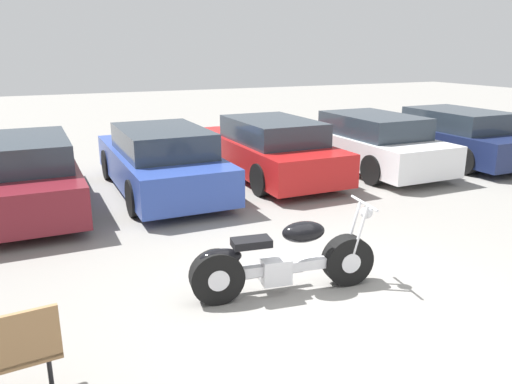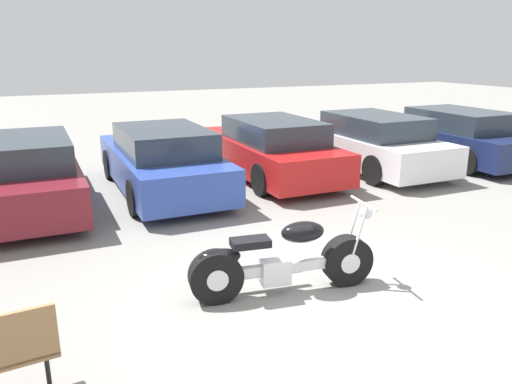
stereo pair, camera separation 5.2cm
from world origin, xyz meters
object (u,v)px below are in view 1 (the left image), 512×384
Objects in this scene: parked_car_white at (367,142)px; parked_car_navy at (449,136)px; motorcycle at (282,262)px; parked_car_maroon at (24,174)px; parked_car_red at (268,149)px; parked_car_blue at (161,161)px.

parked_car_navy is at bearing -2.93° from parked_car_white.
motorcycle is 0.49× the size of parked_car_maroon.
parked_car_navy is at bearing -0.59° from parked_car_maroon.
parked_car_maroon is 5.00m from parked_car_red.
parked_car_red is 1.00× the size of parked_car_white.
parked_car_red is (2.32, 5.11, 0.24)m from motorcycle.
motorcycle is at bearing -134.77° from parked_car_white.
parked_car_red is at bearing 3.25° from parked_car_maroon.
parked_car_blue is at bearing 92.10° from motorcycle.
parked_car_white reaches higher than motorcycle.
motorcycle is 6.84m from parked_car_white.
parked_car_maroon is 1.00× the size of parked_car_white.
parked_car_red is at bearing 5.09° from parked_car_blue.
parked_car_maroon and parked_car_blue have the same top height.
parked_car_red is (2.50, 0.22, 0.00)m from parked_car_blue.
parked_car_red is at bearing 65.61° from motorcycle.
parked_car_navy reaches higher than motorcycle.
motorcycle is at bearing -114.39° from parked_car_red.
parked_car_maroon is (-2.67, 4.83, 0.24)m from motorcycle.
parked_car_blue is at bearing 179.59° from parked_car_white.
parked_car_white is (4.99, -0.04, 0.00)m from parked_car_blue.
parked_car_navy is (7.31, 4.72, 0.24)m from motorcycle.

